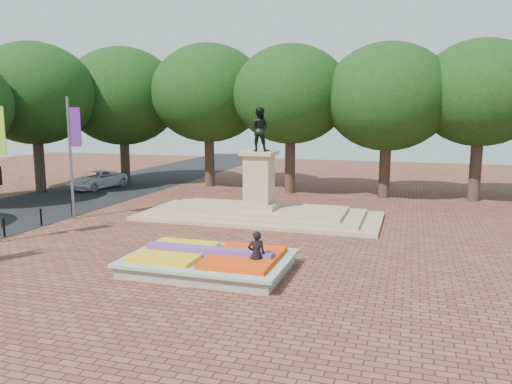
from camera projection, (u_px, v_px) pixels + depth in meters
The scene contains 7 objects.
ground at pixel (205, 254), 21.76m from camera, with size 90.00×90.00×0.00m, color brown.
asphalt_street at pixel (14, 212), 30.89m from camera, with size 9.00×90.00×0.02m, color black.
flower_bed at pixel (209, 261), 19.51m from camera, with size 6.30×4.30×0.91m.
monument at pixel (259, 203), 29.16m from camera, with size 14.00×6.00×6.40m.
tree_row_back at pixel (329, 105), 36.97m from camera, with size 44.80×8.80×10.43m.
van at pixel (97, 180), 40.30m from camera, with size 2.37×5.14×1.43m, color silver.
pedestrian at pixel (256, 255), 18.50m from camera, with size 0.66×0.43×1.81m, color black.
Camera 1 is at (8.39, -19.43, 6.14)m, focal length 35.00 mm.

